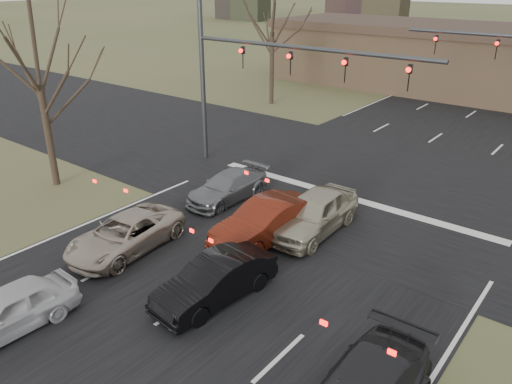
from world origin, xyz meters
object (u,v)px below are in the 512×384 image
car_silver_suv (125,234)px  car_red_ahead (267,221)px  car_black_hatch (215,280)px  car_grey_ahead (228,187)px  car_silver_ahead (314,213)px  mast_arm_near (254,68)px  car_white_sedan (8,310)px

car_silver_suv → car_red_ahead: car_red_ahead is taller
car_black_hatch → car_grey_ahead: 7.29m
car_black_hatch → car_silver_ahead: car_silver_ahead is taller
mast_arm_near → car_white_sedan: size_ratio=3.21×
car_black_hatch → car_red_ahead: bearing=110.4°
car_white_sedan → car_silver_ahead: 10.63m
car_white_sedan → car_red_ahead: 8.80m
car_silver_suv → car_black_hatch: bearing=-8.0°
car_grey_ahead → car_white_sedan: bearing=-82.3°
car_silver_ahead → car_grey_ahead: bearing=175.4°
car_silver_suv → car_white_sedan: size_ratio=1.20×
car_silver_suv → car_white_sedan: bearing=-83.2°
car_silver_suv → car_black_hatch: (4.50, -0.23, 0.04)m
car_black_hatch → car_silver_ahead: bearing=96.0°
car_silver_suv → car_red_ahead: bearing=41.3°
car_silver_suv → mast_arm_near: bearing=92.8°
car_silver_suv → car_red_ahead: (3.50, 3.67, 0.13)m
car_silver_suv → car_grey_ahead: 5.50m
mast_arm_near → car_silver_ahead: size_ratio=2.61×
car_silver_suv → car_grey_ahead: bearing=84.9°
car_white_sedan → car_red_ahead: car_red_ahead is taller
car_white_sedan → car_black_hatch: size_ratio=0.93×
mast_arm_near → car_black_hatch: bearing=-57.8°
car_black_hatch → car_grey_ahead: size_ratio=0.99×
mast_arm_near → car_red_ahead: bearing=-47.7°
car_grey_ahead → car_silver_ahead: 4.51m
car_black_hatch → car_red_ahead: 4.03m
car_silver_suv → car_black_hatch: 4.51m
car_black_hatch → car_silver_suv: bearing=-177.0°
car_silver_suv → car_silver_ahead: size_ratio=0.97×
mast_arm_near → car_white_sedan: (2.23, -13.64, -4.43)m
mast_arm_near → car_black_hatch: mast_arm_near is taller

